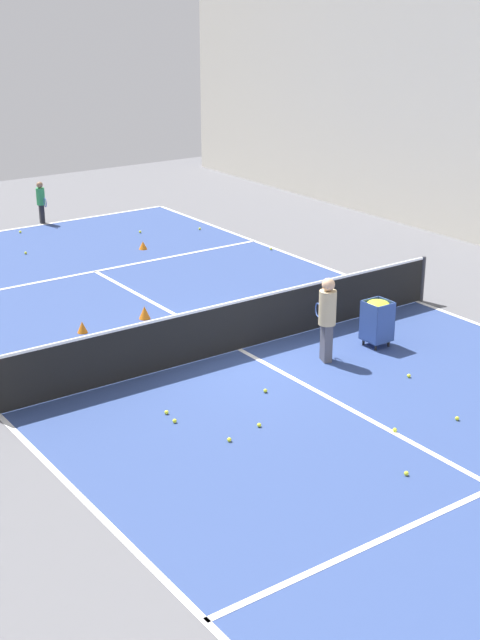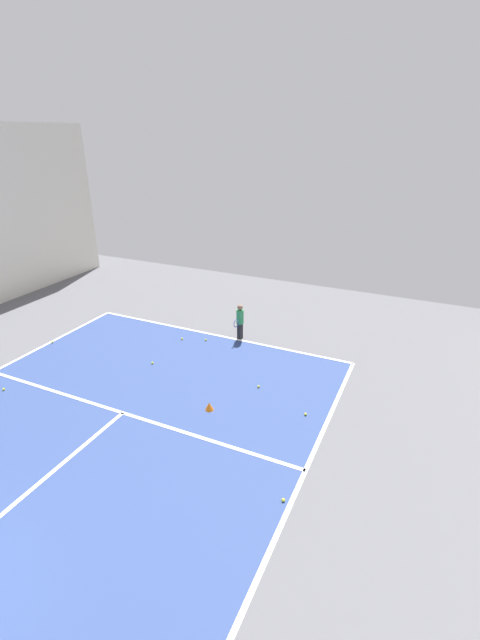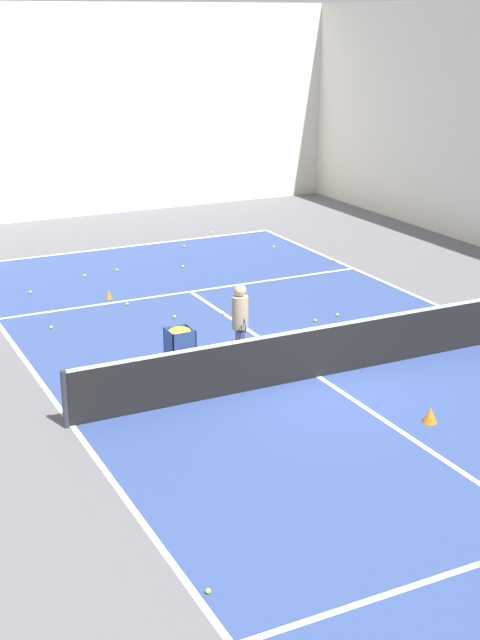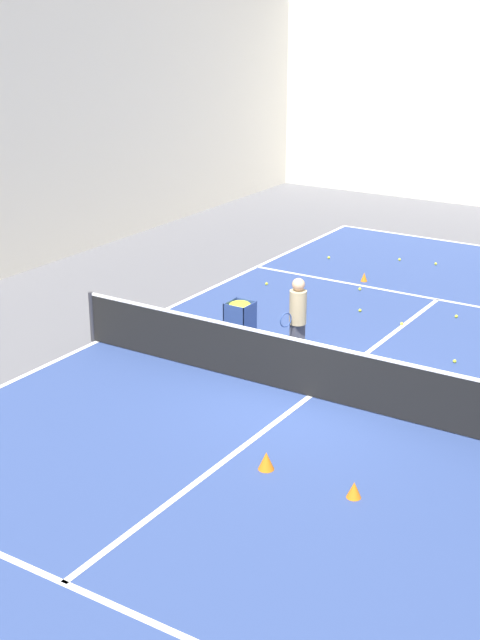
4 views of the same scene
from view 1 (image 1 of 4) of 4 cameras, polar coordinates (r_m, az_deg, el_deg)
The scene contains 27 objects.
ground_plane at distance 17.23m, azimuth 0.00°, elevation -1.92°, with size 36.01×36.01×0.00m, color #5B5B60.
court_playing_area at distance 17.23m, azimuth 0.00°, elevation -1.92°, with size 9.71×22.53×0.00m.
line_baseline_near at distance 26.77m, azimuth -14.14°, elevation 5.69°, with size 9.71×0.10×0.00m, color white.
line_sideline_left at distance 20.24m, azimuth 11.29°, elevation 1.16°, with size 0.10×22.53×0.00m, color white.
line_service_near at distance 22.28m, azimuth -9.26°, elevation 3.09°, with size 9.71×0.10×0.00m, color white.
line_centre_service at distance 17.23m, azimuth 0.00°, elevation -1.91°, with size 0.10×12.39×0.00m, color white.
tennis_net at distance 17.04m, azimuth 0.00°, elevation -0.27°, with size 10.01×0.10×1.03m.
player_near_baseline at distance 27.06m, azimuth -12.62°, elevation 7.53°, with size 0.29×0.59×1.25m.
coach_at_net at distance 16.49m, azimuth 5.60°, elevation 0.39°, with size 0.42×0.69×1.63m.
ball_cart at distance 17.41m, azimuth 8.80°, elevation 0.34°, with size 0.48×0.49×0.93m.
training_cone_0 at distance 18.90m, azimuth -6.13°, elevation 0.49°, with size 0.24×0.24×0.28m, color orange.
training_cone_2 at distance 24.01m, azimuth -6.23°, elevation 4.78°, with size 0.22×0.22×0.22m, color orange.
training_cone_3 at distance 18.32m, azimuth -10.06°, elevation -0.45°, with size 0.21×0.21×0.24m, color orange.
tennis_ball_0 at distance 13.19m, azimuth 10.60°, elevation -9.62°, with size 0.07×0.07×0.07m, color yellow.
tennis_ball_2 at distance 14.74m, azimuth -4.73°, elevation -5.91°, with size 0.07×0.07×0.07m, color yellow.
tennis_ball_3 at distance 14.46m, azimuth -4.21°, elevation -6.45°, with size 0.07×0.07×0.07m, color yellow.
tennis_ball_5 at distance 26.25m, azimuth -13.88°, elevation 5.50°, with size 0.07×0.07×0.07m, color yellow.
tennis_ball_6 at distance 23.83m, azimuth 2.00°, elevation 4.59°, with size 0.07×0.07×0.07m, color yellow.
tennis_ball_7 at distance 25.86m, azimuth -2.59°, elevation 5.86°, with size 0.07×0.07×0.07m, color yellow.
tennis_ball_9 at distance 14.35m, azimuth 9.88°, elevation -6.94°, with size 0.07×0.07×0.07m, color yellow.
tennis_ball_15 at distance 13.86m, azimuth -0.69°, elevation -7.66°, with size 0.07×0.07×0.07m, color yellow.
tennis_ball_16 at distance 14.30m, azimuth 1.24°, elevation -6.73°, with size 0.07×0.07×0.07m, color yellow.
tennis_ball_17 at distance 14.92m, azimuth 13.73°, elevation -6.14°, with size 0.07×0.07×0.07m, color yellow.
tennis_ball_18 at distance 24.10m, azimuth -13.56°, elevation 4.20°, with size 0.07×0.07×0.07m, color yellow.
tennis_ball_20 at distance 16.31m, azimuth 10.76°, elevation -3.52°, with size 0.07×0.07×0.07m, color yellow.
tennis_ball_21 at distance 15.45m, azimuth 1.63°, elevation -4.54°, with size 0.07×0.07×0.07m, color yellow.
tennis_ball_26 at distance 25.66m, azimuth -6.41°, elevation 5.63°, with size 0.07×0.07×0.07m, color yellow.
Camera 1 is at (9.20, 13.00, 6.59)m, focal length 50.00 mm.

